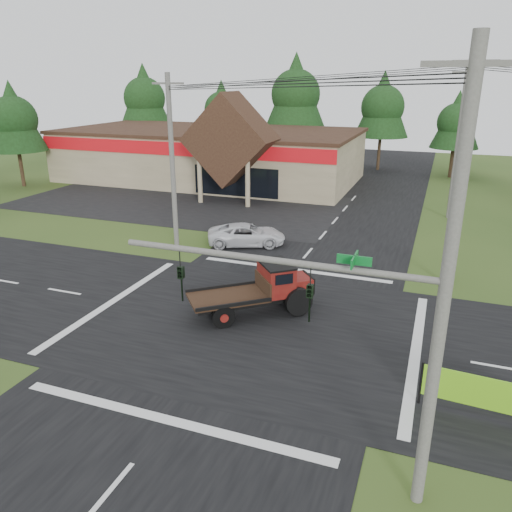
% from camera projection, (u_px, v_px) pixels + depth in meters
% --- Properties ---
extents(ground, '(120.00, 120.00, 0.00)m').
position_uv_depth(ground, '(249.00, 324.00, 21.84)').
color(ground, '#304B1A').
rests_on(ground, ground).
extents(road_ns, '(12.00, 120.00, 0.02)m').
position_uv_depth(road_ns, '(249.00, 324.00, 21.83)').
color(road_ns, black).
rests_on(road_ns, ground).
extents(road_ew, '(120.00, 12.00, 0.02)m').
position_uv_depth(road_ew, '(249.00, 324.00, 21.83)').
color(road_ew, black).
rests_on(road_ew, ground).
extents(parking_apron, '(28.00, 14.00, 0.02)m').
position_uv_depth(parking_apron, '(178.00, 203.00, 43.21)').
color(parking_apron, black).
rests_on(parking_apron, ground).
extents(cvs_building, '(30.40, 18.20, 9.19)m').
position_uv_depth(cvs_building, '(211.00, 153.00, 52.18)').
color(cvs_building, gray).
rests_on(cvs_building, ground).
extents(traffic_signal_mast, '(8.12, 0.24, 7.00)m').
position_uv_depth(traffic_signal_mast, '(363.00, 334.00, 11.82)').
color(traffic_signal_mast, '#595651').
rests_on(traffic_signal_mast, ground).
extents(utility_pole_nr, '(2.00, 0.30, 11.00)m').
position_uv_depth(utility_pole_nr, '(444.00, 297.00, 10.86)').
color(utility_pole_nr, '#595651').
rests_on(utility_pole_nr, ground).
extents(utility_pole_nw, '(2.00, 0.30, 10.50)m').
position_uv_depth(utility_pole_nw, '(172.00, 163.00, 29.73)').
color(utility_pole_nw, '#595651').
rests_on(utility_pole_nw, ground).
extents(utility_pole_ne, '(2.00, 0.30, 11.50)m').
position_uv_depth(utility_pole_ne, '(461.00, 171.00, 24.29)').
color(utility_pole_ne, '#595651').
rests_on(utility_pole_ne, ground).
extents(utility_pole_n, '(2.00, 0.30, 11.20)m').
position_uv_depth(utility_pole_n, '(458.00, 142.00, 36.70)').
color(utility_pole_n, '#595651').
rests_on(utility_pole_n, ground).
extents(tree_row_a, '(6.72, 6.72, 12.12)m').
position_uv_depth(tree_row_a, '(144.00, 96.00, 64.33)').
color(tree_row_a, '#332316').
rests_on(tree_row_a, ground).
extents(tree_row_b, '(5.60, 5.60, 10.10)m').
position_uv_depth(tree_row_b, '(222.00, 108.00, 63.25)').
color(tree_row_b, '#332316').
rests_on(tree_row_b, ground).
extents(tree_row_c, '(7.28, 7.28, 13.13)m').
position_uv_depth(tree_row_c, '(296.00, 92.00, 58.40)').
color(tree_row_c, '#332316').
rests_on(tree_row_c, ground).
extents(tree_row_d, '(6.16, 6.16, 11.11)m').
position_uv_depth(tree_row_d, '(383.00, 105.00, 56.44)').
color(tree_row_d, '#332316').
rests_on(tree_row_d, ground).
extents(tree_row_e, '(5.04, 5.04, 9.09)m').
position_uv_depth(tree_row_e, '(457.00, 120.00, 52.49)').
color(tree_row_e, '#332316').
rests_on(tree_row_e, ground).
extents(tree_side_w, '(5.60, 5.60, 10.10)m').
position_uv_depth(tree_side_w, '(13.00, 117.00, 47.78)').
color(tree_side_w, '#332316').
rests_on(tree_side_w, ground).
extents(antique_flatbed_truck, '(5.71, 5.24, 2.35)m').
position_uv_depth(antique_flatbed_truck, '(253.00, 290.00, 22.44)').
color(antique_flatbed_truck, '#5E0E0D').
rests_on(antique_flatbed_truck, ground).
extents(roadside_banner, '(4.53, 0.46, 1.55)m').
position_uv_depth(roadside_banner, '(495.00, 400.00, 15.38)').
color(roadside_banner, '#6BB818').
rests_on(roadside_banner, ground).
extents(white_pickup, '(5.44, 4.00, 1.37)m').
position_uv_depth(white_pickup, '(247.00, 235.00, 32.06)').
color(white_pickup, silver).
rests_on(white_pickup, ground).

